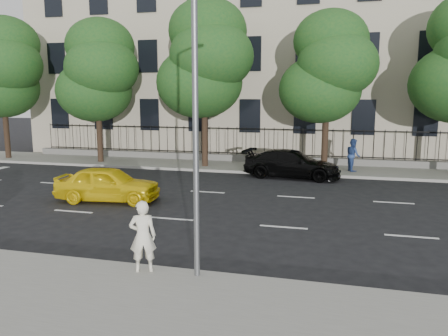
# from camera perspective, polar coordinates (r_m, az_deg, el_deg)

# --- Properties ---
(ground) EXTENTS (120.00, 120.00, 0.00)m
(ground) POSITION_cam_1_polar(r_m,az_deg,el_deg) (13.66, -10.65, -9.38)
(ground) COLOR black
(ground) RESTS_ON ground
(near_sidewalk) EXTENTS (60.00, 4.00, 0.15)m
(near_sidewalk) POSITION_cam_1_polar(r_m,az_deg,el_deg) (10.42, -20.32, -15.58)
(near_sidewalk) COLOR gray
(near_sidewalk) RESTS_ON ground
(far_sidewalk) EXTENTS (60.00, 4.00, 0.15)m
(far_sidewalk) POSITION_cam_1_polar(r_m,az_deg,el_deg) (26.62, 2.13, 0.22)
(far_sidewalk) COLOR gray
(far_sidewalk) RESTS_ON ground
(lane_markings) EXTENTS (49.60, 4.62, 0.01)m
(lane_markings) POSITION_cam_1_polar(r_m,az_deg,el_deg) (17.89, -4.21, -4.67)
(lane_markings) COLOR silver
(lane_markings) RESTS_ON ground
(masonry_building) EXTENTS (34.60, 12.11, 18.50)m
(masonry_building) POSITION_cam_1_polar(r_m,az_deg,el_deg) (35.37, 5.45, 17.04)
(masonry_building) COLOR #BEB297
(masonry_building) RESTS_ON ground
(iron_fence) EXTENTS (30.00, 0.50, 2.20)m
(iron_fence) POSITION_cam_1_polar(r_m,az_deg,el_deg) (28.18, 2.87, 1.91)
(iron_fence) COLOR slate
(iron_fence) RESTS_ON far_sidewalk
(street_light) EXTENTS (0.25, 3.32, 8.05)m
(street_light) POSITION_cam_1_polar(r_m,az_deg,el_deg) (10.40, -2.89, 13.69)
(street_light) COLOR slate
(street_light) RESTS_ON near_sidewalk
(tree_a) EXTENTS (5.71, 5.31, 9.39)m
(tree_a) POSITION_cam_1_polar(r_m,az_deg,el_deg) (33.06, -26.85, 11.56)
(tree_a) COLOR #382619
(tree_a) RESTS_ON far_sidewalk
(tree_b) EXTENTS (5.53, 5.12, 8.97)m
(tree_b) POSITION_cam_1_polar(r_m,az_deg,el_deg) (28.98, -16.08, 12.07)
(tree_b) COLOR #382619
(tree_b) RESTS_ON far_sidewalk
(tree_c) EXTENTS (5.89, 5.50, 9.80)m
(tree_c) POSITION_cam_1_polar(r_m,az_deg,el_deg) (26.22, -2.41, 13.97)
(tree_c) COLOR #382619
(tree_c) RESTS_ON far_sidewalk
(tree_d) EXTENTS (5.34, 4.94, 8.84)m
(tree_d) POSITION_cam_1_polar(r_m,az_deg,el_deg) (25.08, 13.49, 12.61)
(tree_d) COLOR #382619
(tree_d) RESTS_ON far_sidewalk
(yellow_taxi) EXTENTS (4.47, 2.23, 1.46)m
(yellow_taxi) POSITION_cam_1_polar(r_m,az_deg,el_deg) (18.78, -14.93, -2.02)
(yellow_taxi) COLOR yellow
(yellow_taxi) RESTS_ON ground
(black_sedan) EXTENTS (5.33, 2.64, 1.49)m
(black_sedan) POSITION_cam_1_polar(r_m,az_deg,el_deg) (23.56, 8.85, 0.54)
(black_sedan) COLOR black
(black_sedan) RESTS_ON ground
(woman_near) EXTENTS (0.75, 0.62, 1.77)m
(woman_near) POSITION_cam_1_polar(r_m,az_deg,el_deg) (10.80, -10.56, -8.75)
(woman_near) COLOR white
(woman_near) RESTS_ON near_sidewalk
(pedestrian_far) EXTENTS (0.95, 1.07, 1.83)m
(pedestrian_far) POSITION_cam_1_polar(r_m,az_deg,el_deg) (25.45, 16.50, 1.65)
(pedestrian_far) COLOR navy
(pedestrian_far) RESTS_ON far_sidewalk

